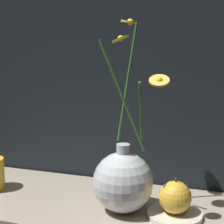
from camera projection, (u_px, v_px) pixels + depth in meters
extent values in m
plane|color=black|center=(106.00, 208.00, 0.81)|extent=(6.00, 6.00, 0.00)
cube|color=tan|center=(106.00, 206.00, 0.81)|extent=(0.75, 0.28, 0.01)
sphere|color=silver|center=(123.00, 182.00, 0.76)|extent=(0.12, 0.12, 0.12)
cylinder|color=silver|center=(123.00, 152.00, 0.75)|extent=(0.03, 0.03, 0.03)
cylinder|color=#3D7A33|center=(127.00, 83.00, 0.75)|extent=(0.04, 0.01, 0.24)
cylinder|color=#EAC64C|center=(130.00, 22.00, 0.74)|extent=(0.04, 0.04, 0.01)
sphere|color=yellow|center=(130.00, 22.00, 0.74)|extent=(0.01, 0.01, 0.01)
cylinder|color=#3D7A33|center=(122.00, 96.00, 0.69)|extent=(0.09, 0.02, 0.21)
cylinder|color=#EAC64C|center=(121.00, 39.00, 0.63)|extent=(0.04, 0.04, 0.02)
sphere|color=yellow|center=(121.00, 39.00, 0.63)|extent=(0.01, 0.01, 0.01)
cylinder|color=#3D7A33|center=(141.00, 113.00, 0.73)|extent=(0.02, 0.07, 0.13)
cylinder|color=#EAC64C|center=(159.00, 81.00, 0.72)|extent=(0.05, 0.04, 0.02)
sphere|color=yellow|center=(159.00, 81.00, 0.72)|extent=(0.01, 0.01, 0.01)
cylinder|color=silver|center=(175.00, 215.00, 0.75)|extent=(0.11, 0.11, 0.01)
sphere|color=gold|center=(175.00, 197.00, 0.74)|extent=(0.07, 0.07, 0.07)
cylinder|color=#4C3819|center=(176.00, 180.00, 0.73)|extent=(0.00, 0.00, 0.01)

